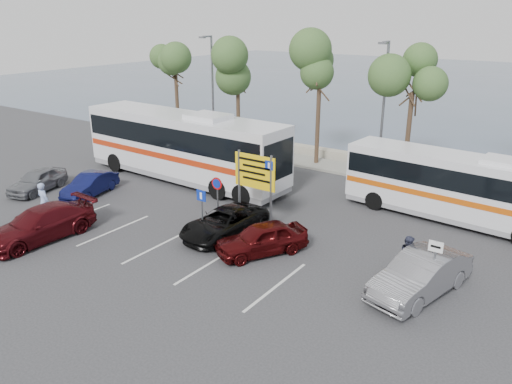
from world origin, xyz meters
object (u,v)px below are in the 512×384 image
Objects in this scene: car_maroon at (40,224)px; pedestrian_far at (408,256)px; direction_sign at (255,177)px; car_silver_a at (37,180)px; coach_bus_left at (184,148)px; car_silver_b at (420,275)px; coach_bus_right at (462,190)px; car_red at (262,238)px; suv_black at (224,223)px; street_lamp_left at (212,87)px; street_lamp_right at (383,104)px; pedestrian_near at (44,201)px; car_blue at (90,185)px.

car_maroon is 3.06× the size of pedestrian_far.
direction_sign is 13.46m from car_silver_a.
coach_bus_left reaches higher than car_silver_b.
coach_bus_right is 2.87× the size of car_red.
direction_sign is at bearing -177.10° from car_silver_b.
direction_sign reaches higher than suv_black.
car_silver_b is (21.40, 1.29, 0.12)m from car_silver_a.
car_silver_b is (0.56, -7.74, -0.85)m from coach_bus_right.
street_lamp_left is 8.27m from coach_bus_left.
car_red is (9.40, -5.52, -1.32)m from coach_bus_left.
street_lamp_left is 1.77× the size of suv_black.
street_lamp_right reaches higher than suv_black.
car_silver_b is (8.39, -1.70, -1.67)m from direction_sign.
coach_bus_left is at bearing 64.93° from pedestrian_far.
suv_black is at bearing -106.55° from direction_sign.
street_lamp_right is 12.10m from coach_bus_left.
street_lamp_right is 2.23× the size of direction_sign.
pedestrian_near is (-17.36, -3.50, 0.17)m from car_silver_b.
coach_bus_left is 8.69m from pedestrian_near.
car_blue is at bearing -165.67° from car_silver_b.
street_lamp_left is at bearing -84.23° from pedestrian_near.
street_lamp_right is 4.28× the size of pedestrian_near.
street_lamp_right is 0.71× the size of coach_bus_right.
pedestrian_near is (4.03, -2.21, 0.30)m from car_silver_a.
car_red is at bearing -49.49° from direction_sign.
car_silver_b is at bearing 20.98° from car_maroon.
coach_bus_left is at bearing -169.87° from coach_bus_right.
direction_sign is at bearing -100.94° from street_lamp_right.
direction_sign reaches higher than coach_bus_right.
pedestrian_near is at bearing -88.22° from car_blue.
coach_bus_right is 19.47m from car_blue.
street_lamp_left is 12.70m from car_blue.
pedestrian_far reaches higher than car_silver_b.
street_lamp_right is 12.90m from suv_black.
pedestrian_near is (-8.97, -5.20, -1.49)m from direction_sign.
direction_sign is 0.96× the size of car_silver_a.
pedestrian_near is (2.03, -15.52, -3.66)m from street_lamp_left.
direction_sign reaches higher than pedestrian_far.
coach_bus_right is 2.49× the size of suv_black.
pedestrian_near is at bearing -154.27° from car_silver_b.
street_lamp_left and street_lamp_right have the same top height.
coach_bus_left is (-7.50, 3.30, -0.44)m from direction_sign.
coach_bus_right is 19.58m from car_maroon.
coach_bus_right reaches higher than car_red.
pedestrian_far is (5.58, -10.90, -3.78)m from street_lamp_right.
car_blue is 0.82× the size of suv_black.
car_silver_a is (-5.50, -6.29, -1.35)m from coach_bus_left.
car_red is at bearing -166.37° from pedestrian_near.
car_blue is 9.50m from suv_black.
street_lamp_right is at bearing 65.12° from car_maroon.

